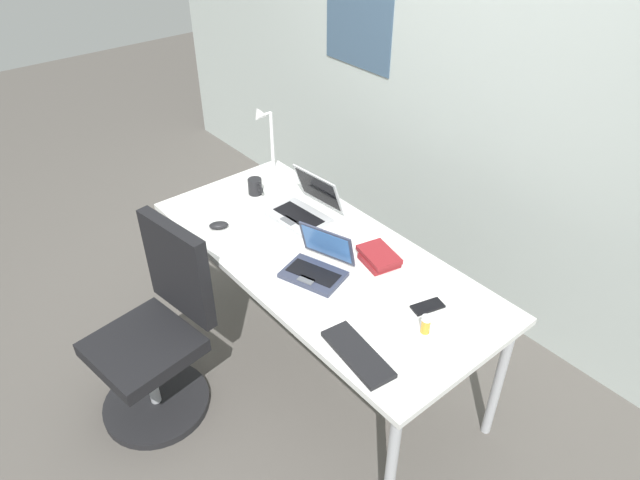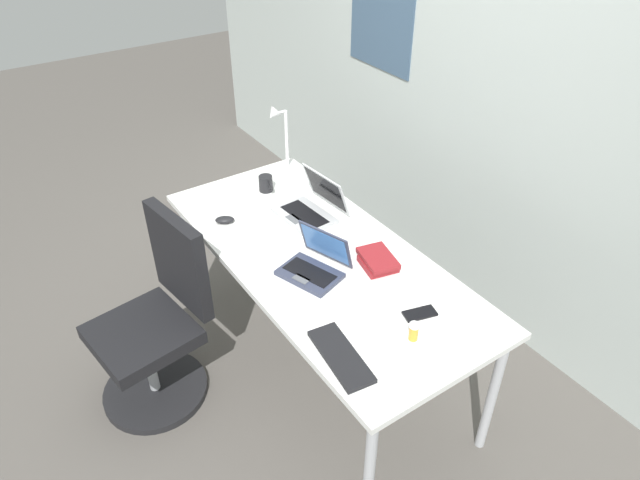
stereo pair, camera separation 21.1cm
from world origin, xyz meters
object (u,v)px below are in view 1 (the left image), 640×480
(laptop_front_left, at_px, (318,265))
(office_chair, at_px, (158,341))
(cell_phone, at_px, (428,307))
(external_keyboard, at_px, (358,354))
(pill_bottle, at_px, (426,324))
(book_stack, at_px, (379,257))
(coffee_mug, at_px, (255,186))
(laptop_far_corner, at_px, (305,208))
(desk_lamp, at_px, (267,141))
(computer_mouse, at_px, (219,225))

(laptop_front_left, xyz_separation_m, office_chair, (-0.41, -0.64, -0.38))
(laptop_front_left, distance_m, cell_phone, 0.52)
(external_keyboard, xyz_separation_m, office_chair, (-0.90, -0.43, -0.35))
(pill_bottle, bearing_deg, office_chair, -143.31)
(book_stack, bearing_deg, laptop_front_left, -114.92)
(book_stack, relative_size, coffee_mug, 1.96)
(laptop_far_corner, bearing_deg, office_chair, -90.77)
(desk_lamp, bearing_deg, office_chair, -64.19)
(desk_lamp, bearing_deg, coffee_mug, -51.97)
(external_keyboard, bearing_deg, desk_lamp, 164.66)
(computer_mouse, height_order, coffee_mug, coffee_mug)
(computer_mouse, xyz_separation_m, cell_phone, (1.06, 0.36, -0.01))
(laptop_far_corner, distance_m, office_chair, 0.96)
(book_stack, relative_size, office_chair, 0.23)
(book_stack, bearing_deg, cell_phone, -9.62)
(coffee_mug, bearing_deg, cell_phone, 1.40)
(pill_bottle, relative_size, book_stack, 0.36)
(cell_phone, bearing_deg, office_chair, -121.30)
(laptop_front_left, xyz_separation_m, computer_mouse, (-0.58, -0.16, -0.02))
(laptop_front_left, xyz_separation_m, pill_bottle, (0.56, 0.09, -0.00))
(book_stack, bearing_deg, computer_mouse, -149.31)
(pill_bottle, xyz_separation_m, coffee_mug, (-1.30, 0.09, 0.00))
(laptop_front_left, xyz_separation_m, book_stack, (0.12, 0.26, -0.01))
(computer_mouse, xyz_separation_m, office_chair, (0.17, -0.48, -0.36))
(laptop_front_left, bearing_deg, computer_mouse, -165.03)
(computer_mouse, bearing_deg, cell_phone, 49.07)
(cell_phone, bearing_deg, book_stack, -174.48)
(external_keyboard, relative_size, office_chair, 0.34)
(external_keyboard, relative_size, cell_phone, 2.43)
(laptop_far_corner, relative_size, laptop_front_left, 0.99)
(cell_phone, relative_size, pill_bottle, 1.72)
(office_chair, bearing_deg, cell_phone, 43.56)
(computer_mouse, relative_size, cell_phone, 0.71)
(cell_phone, relative_size, book_stack, 0.62)
(laptop_front_left, height_order, coffee_mug, laptop_front_left)
(laptop_front_left, distance_m, coffee_mug, 0.76)
(desk_lamp, xyz_separation_m, pill_bottle, (1.46, -0.28, -0.16))
(computer_mouse, relative_size, coffee_mug, 0.85)
(laptop_far_corner, relative_size, office_chair, 0.33)
(computer_mouse, bearing_deg, pill_bottle, 42.29)
(laptop_far_corner, xyz_separation_m, coffee_mug, (-0.34, -0.07, -0.00))
(laptop_front_left, height_order, cell_phone, laptop_front_left)
(coffee_mug, bearing_deg, external_keyboard, -17.07)
(coffee_mug, bearing_deg, office_chair, -67.65)
(cell_phone, height_order, book_stack, book_stack)
(laptop_far_corner, relative_size, book_stack, 1.46)
(laptop_far_corner, bearing_deg, computer_mouse, -114.79)
(computer_mouse, distance_m, coffee_mug, 0.37)
(desk_lamp, distance_m, laptop_far_corner, 0.54)
(laptop_far_corner, relative_size, cell_phone, 2.38)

